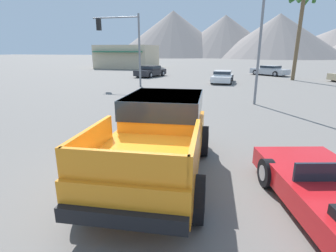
% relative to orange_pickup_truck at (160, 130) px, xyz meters
% --- Properties ---
extents(ground_plane, '(320.00, 320.00, 0.00)m').
position_rel_orange_pickup_truck_xyz_m(ground_plane, '(-0.07, -0.22, -1.05)').
color(ground_plane, slate).
extents(orange_pickup_truck, '(2.69, 5.41, 1.83)m').
position_rel_orange_pickup_truck_xyz_m(orange_pickup_truck, '(0.00, 0.00, 0.00)').
color(orange_pickup_truck, orange).
rests_on(orange_pickup_truck, ground_plane).
extents(parked_car_silver, '(4.53, 4.16, 1.17)m').
position_rel_orange_pickup_truck_xyz_m(parked_car_silver, '(5.40, 28.47, -0.45)').
color(parked_car_silver, '#B7BABF').
rests_on(parked_car_silver, ground_plane).
extents(parked_car_dark, '(2.81, 4.60, 1.22)m').
position_rel_orange_pickup_truck_xyz_m(parked_car_dark, '(-8.07, 23.44, -0.43)').
color(parked_car_dark, '#232328').
rests_on(parked_car_dark, ground_plane).
extents(parked_car_white, '(1.95, 4.34, 1.11)m').
position_rel_orange_pickup_truck_xyz_m(parked_car_white, '(0.34, 19.54, -0.48)').
color(parked_car_white, white).
rests_on(parked_car_white, ground_plane).
extents(traffic_light_main, '(4.05, 0.38, 5.70)m').
position_rel_orange_pickup_truck_xyz_m(traffic_light_main, '(-7.65, 14.89, 2.95)').
color(traffic_light_main, slate).
rests_on(traffic_light_main, ground_plane).
extents(street_lamp_post, '(0.90, 0.24, 8.04)m').
position_rel_orange_pickup_truck_xyz_m(street_lamp_post, '(2.74, 9.48, 3.75)').
color(street_lamp_post, slate).
rests_on(street_lamp_post, ground_plane).
extents(palm_tree_tall, '(2.96, 2.83, 8.61)m').
position_rel_orange_pickup_truck_xyz_m(palm_tree_tall, '(7.20, 23.45, 5.36)').
color(palm_tree_tall, brown).
rests_on(palm_tree_tall, ground_plane).
extents(storefront_building, '(9.21, 8.20, 3.77)m').
position_rel_orange_pickup_truck_xyz_m(storefront_building, '(-17.02, 37.63, 0.83)').
color(storefront_building, beige).
rests_on(storefront_building, ground_plane).
extents(distant_mountain_range, '(135.12, 78.19, 20.25)m').
position_rel_orange_pickup_truck_xyz_m(distant_mountain_range, '(9.64, 119.70, 7.12)').
color(distant_mountain_range, gray).
rests_on(distant_mountain_range, ground_plane).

